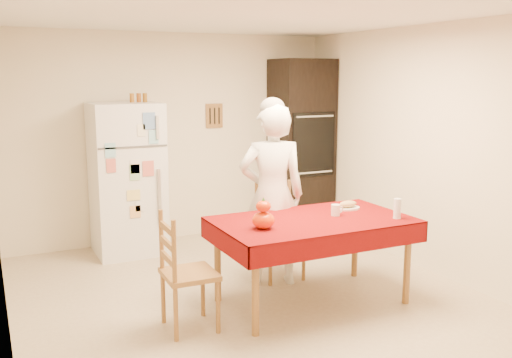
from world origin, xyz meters
TOP-DOWN VIEW (x-y plane):
  - floor at (0.00, 0.00)m, footprint 4.50×4.50m
  - room_shell at (0.00, 0.00)m, footprint 4.02×4.52m
  - refrigerator at (-0.65, 1.88)m, footprint 0.75×0.74m
  - oven_cabinet at (1.63, 1.93)m, footprint 0.70×0.62m
  - dining_table at (0.46, -0.29)m, footprint 1.70×1.00m
  - chair_far at (0.51, 0.45)m, footprint 0.44×0.42m
  - chair_left at (-0.75, -0.33)m, footprint 0.41×0.43m
  - seated_woman at (0.36, 0.29)m, footprint 0.73×0.59m
  - coffee_mug at (0.71, -0.27)m, footprint 0.08×0.08m
  - pumpkin_lower at (-0.06, -0.38)m, footprint 0.19×0.19m
  - pumpkin_upper at (-0.06, -0.38)m, footprint 0.12×0.12m
  - wine_glass at (1.14, -0.59)m, footprint 0.07×0.07m
  - bread_plate at (0.95, -0.11)m, footprint 0.24×0.24m
  - bread_loaf at (0.95, -0.11)m, footprint 0.18×0.10m
  - spice_jar_left at (-0.55, 1.93)m, footprint 0.05×0.05m
  - spice_jar_mid at (-0.47, 1.93)m, footprint 0.05×0.05m
  - spice_jar_right at (-0.40, 1.93)m, footprint 0.05×0.05m

SIDE VIEW (x-z plane):
  - floor at x=0.00m, z-range 0.00..0.00m
  - chair_far at x=0.51m, z-range 0.03..0.98m
  - chair_left at x=-0.75m, z-range 0.03..0.98m
  - dining_table at x=0.46m, z-range 0.31..1.07m
  - bread_plate at x=0.95m, z-range 0.76..0.78m
  - bread_loaf at x=0.95m, z-range 0.78..0.84m
  - coffee_mug at x=0.71m, z-range 0.76..0.86m
  - pumpkin_lower at x=-0.06m, z-range 0.76..0.90m
  - wine_glass at x=1.14m, z-range 0.76..0.94m
  - refrigerator at x=-0.65m, z-range 0.00..1.70m
  - seated_woman at x=0.36m, z-range 0.00..1.74m
  - pumpkin_upper at x=-0.06m, z-range 0.90..0.99m
  - oven_cabinet at x=1.63m, z-range 0.00..2.20m
  - room_shell at x=0.00m, z-range 0.37..2.88m
  - spice_jar_left at x=-0.55m, z-range 1.70..1.80m
  - spice_jar_mid at x=-0.47m, z-range 1.70..1.80m
  - spice_jar_right at x=-0.40m, z-range 1.70..1.80m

